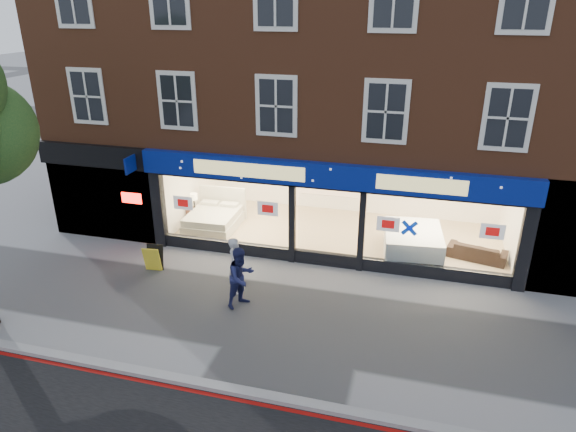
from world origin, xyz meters
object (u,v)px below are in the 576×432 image
at_px(display_bed, 215,218).
at_px(pedestrian_grey, 236,265).
at_px(pedestrian_blue, 241,277).
at_px(a_board, 154,258).
at_px(sofa, 477,251).
at_px(mattress_stack, 413,243).

xyz_separation_m(display_bed, pedestrian_grey, (2.22, -3.76, 0.38)).
bearing_deg(display_bed, pedestrian_blue, -60.97).
distance_m(a_board, pedestrian_blue, 3.41).
height_order(display_bed, a_board, display_bed).
relative_size(display_bed, pedestrian_blue, 1.27).
bearing_deg(pedestrian_grey, sofa, -59.09).
bearing_deg(a_board, sofa, 12.39).
relative_size(mattress_stack, pedestrian_blue, 1.39).
height_order(sofa, pedestrian_grey, pedestrian_grey).
relative_size(a_board, pedestrian_blue, 0.48).
relative_size(a_board, pedestrian_grey, 0.49).
distance_m(mattress_stack, sofa, 1.98).
height_order(sofa, a_board, a_board).
height_order(mattress_stack, sofa, mattress_stack).
distance_m(display_bed, pedestrian_grey, 4.39).
bearing_deg(a_board, pedestrian_blue, -25.06).
bearing_deg(mattress_stack, pedestrian_grey, -144.65).
relative_size(mattress_stack, a_board, 2.91).
height_order(a_board, pedestrian_grey, pedestrian_grey).
relative_size(display_bed, pedestrian_grey, 1.31).
bearing_deg(a_board, display_bed, 73.85).
xyz_separation_m(mattress_stack, a_board, (-7.43, -2.78, -0.13)).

